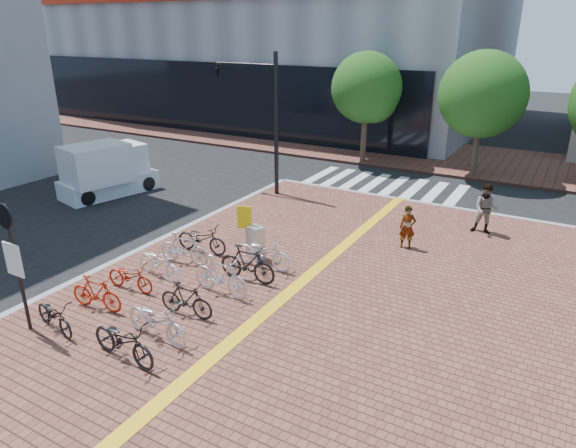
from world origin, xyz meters
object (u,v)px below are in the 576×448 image
Objects in this scene: pedestrian_b at (486,209)px; yellow_sign at (245,222)px; bike_1 at (96,293)px; bike_11 at (263,252)px; bike_8 at (186,299)px; bike_10 at (247,264)px; bike_2 at (130,277)px; bike_7 at (157,320)px; notice_sign at (13,252)px; bike_0 at (54,315)px; bike_9 at (221,276)px; pedestrian_a at (407,227)px; bike_6 at (123,341)px; box_truck at (106,170)px; utility_box at (256,243)px; traffic_light_pole at (248,96)px; bike_4 at (184,248)px; bike_5 at (202,239)px; bike_3 at (159,262)px.

pedestrian_b reaches higher than yellow_sign.
bike_11 reaches higher than bike_1.
yellow_sign is at bearing -140.35° from pedestrian_b.
bike_10 is (0.26, 2.46, 0.08)m from bike_8.
bike_2 is at bearing 140.19° from bike_11.
notice_sign reaches higher than bike_7.
bike_0 is at bearing -104.82° from yellow_sign.
bike_1 is 2.49m from bike_8.
bike_9 is at bearing 51.16° from notice_sign.
pedestrian_a is at bearing 55.59° from notice_sign.
bike_11 is 1.27m from yellow_sign.
box_truck reaches higher than bike_6.
bike_11 reaches higher than bike_6.
bike_6 is at bearing -178.14° from bike_9.
utility_box is 0.25× the size of box_truck.
traffic_light_pole reaches higher than bike_11.
bike_0 is 4.63m from bike_4.
bike_10 is 10.03m from traffic_light_pole.
bike_1 is 0.86× the size of bike_5.
bike_6 is at bearing -126.00° from bike_1.
utility_box is 8.62m from traffic_light_pole.
bike_1 is at bearing 149.25° from bike_11.
bike_8 is 8.09m from pedestrian_a.
bike_5 is 0.97× the size of bike_9.
bike_4 is at bearing -141.07° from utility_box.
bike_9 is 11.73m from box_truck.
pedestrian_b is 0.55× the size of notice_sign.
bike_0 is 1.47× the size of utility_box.
bike_2 is 0.26× the size of traffic_light_pole.
box_truck is (-13.98, -0.53, 0.26)m from pedestrian_a.
bike_4 is 1.18× the size of pedestrian_a.
bike_5 reaches higher than bike_1.
yellow_sign is at bearing -77.07° from bike_5.
bike_7 is at bearing 22.77° from notice_sign.
bike_10 is at bearing -56.87° from traffic_light_pole.
bike_8 is 12.35m from box_truck.
bike_5 is at bearing 11.51° from bike_3.
utility_box is (-3.98, -3.34, -0.18)m from pedestrian_a.
yellow_sign is 0.38× the size of box_truck.
notice_sign is (-3.13, -3.88, 1.55)m from bike_9.
bike_10 is (2.50, -0.97, 0.07)m from bike_5.
yellow_sign is at bearing -4.27° from bike_0.
bike_3 is 1.01× the size of bike_5.
bike_4 is 0.94× the size of pedestrian_b.
pedestrian_a reaches higher than bike_0.
bike_10 is (0.18, 1.07, -0.02)m from bike_9.
utility_box is at bearing -2.24° from yellow_sign.
bike_6 is (2.42, -0.01, 0.08)m from bike_0.
bike_1 is 12.09m from traffic_light_pole.
bike_7 is at bearing -84.90° from utility_box.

